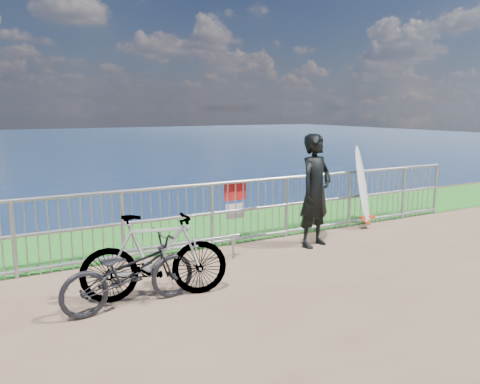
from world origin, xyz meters
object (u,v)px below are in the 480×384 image
bicycle_far (155,257)px  bicycle_near (130,272)px  surfboard (363,190)px  surfer (315,191)px

bicycle_far → bicycle_near: bearing=120.0°
surfboard → bicycle_far: surfboard is taller
surfer → bicycle_near: (-3.47, -0.98, -0.53)m
surfboard → bicycle_near: 5.29m
surfboard → bicycle_near: size_ratio=0.99×
bicycle_near → bicycle_far: size_ratio=0.91×
bicycle_far → surfboard: bearing=-59.7°
surfer → bicycle_far: 3.27m
surfer → bicycle_far: (-3.12, -0.88, -0.42)m
surfer → bicycle_near: surfer is taller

